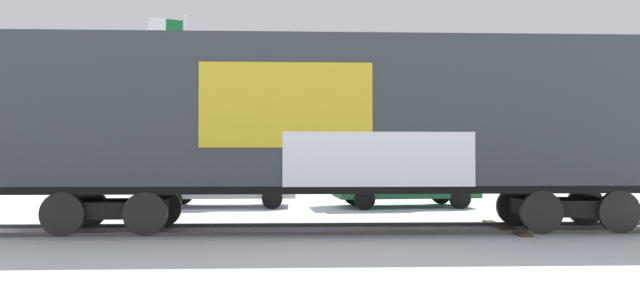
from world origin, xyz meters
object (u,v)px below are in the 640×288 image
object	(u,v)px
parked_car_silver	(224,178)
parked_car_green	(403,178)
flagpole	(176,77)
freight_car	(343,117)

from	to	relation	value
parked_car_silver	parked_car_green	world-z (taller)	parked_car_silver
parked_car_green	flagpole	bearing A→B (deg)	152.71
flagpole	parked_car_silver	distance (m)	6.75
freight_car	parked_car_green	xyz separation A→B (m)	(1.99, 5.85, -1.60)
flagpole	parked_car_green	bearing A→B (deg)	-27.29
freight_car	parked_car_silver	bearing A→B (deg)	123.91
freight_car	flagpole	xyz separation A→B (m)	(-6.76, 10.37, 2.34)
flagpole	parked_car_silver	size ratio (longest dim) A/B	1.60
flagpole	parked_car_silver	world-z (taller)	flagpole
flagpole	freight_car	bearing A→B (deg)	-56.89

